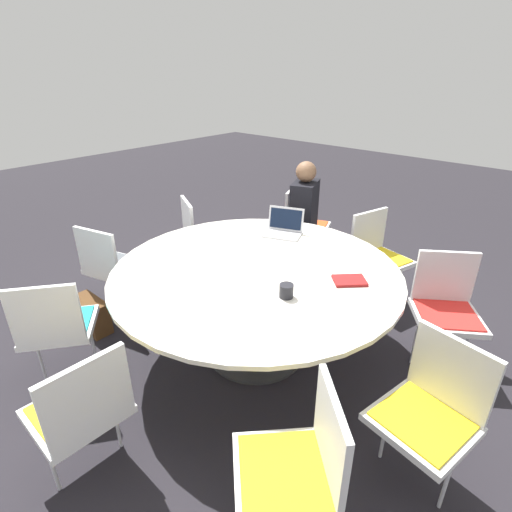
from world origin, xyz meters
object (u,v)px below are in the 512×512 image
Objects in this scene: chair_7 at (446,303)px; chair_8 at (377,251)px; chair_1 at (201,232)px; coffee_cup at (286,291)px; chair_3 at (56,323)px; chair_0 at (302,221)px; chair_4 at (81,407)px; person_0 at (305,211)px; chair_2 at (111,263)px; spiral_notebook at (349,281)px; chair_6 at (432,406)px; handbag at (92,314)px; laptop at (284,228)px; chair_5 at (299,462)px.

chair_8 is (0.77, -0.49, 0.00)m from chair_7.
chair_1 is 9.47× the size of coffee_cup.
chair_7 is at bearing 73.20° from chair_8.
chair_8 is at bearing -67.47° from chair_7.
coffee_cup is (-1.15, -0.96, 0.27)m from chair_3.
chair_0 is 1.00× the size of chair_4.
chair_2 is at bearing -45.97° from person_0.
chair_4 is (-1.33, 0.95, 0.00)m from chair_2.
chair_8 is 3.30× the size of spiral_notebook.
chair_2 is at bearing 19.85° from spiral_notebook.
person_0 reaches higher than chair_6.
chair_2 is at bearing -7.25° from chair_7.
chair_0 is at bearing 86.58° from chair_1.
chair_2 is 1.00× the size of chair_4.
chair_0 and chair_7 have the same top height.
chair_0 and chair_1 have the same top height.
chair_0 is 2.34× the size of handbag.
laptop is (1.59, -0.84, 0.29)m from chair_6.
chair_7 is at bearing -13.40° from laptop.
chair_7 is 1.66m from person_0.
laptop is 1.03m from coffee_cup.
chair_0 reaches higher than spiral_notebook.
chair_8 is (-0.97, 0.19, 0.00)m from chair_0.
spiral_notebook is (0.75, -0.47, 0.24)m from chair_6.
chair_6 is at bearing -29.19° from chair_3.
person_0 reaches higher than chair_8.
chair_6 and chair_7 have the same top height.
chair_3 is at bearing 74.86° from chair_4.
chair_7 is at bearing -47.87° from chair_5.
person_0 is at bearing 31.06° from chair_3.
chair_6 is (-1.30, -1.16, 0.00)m from chair_4.
coffee_cup is at bearing 65.15° from spiral_notebook.
handbag is (0.72, 2.01, -0.55)m from person_0.
person_0 is (0.55, -2.67, 0.20)m from chair_4.
chair_1 is 1.71m from chair_8.
chair_8 reaches higher than spiral_notebook.
person_0 is at bearing 88.84° from laptop.
chair_3 is 1.00× the size of chair_5.
chair_0 is 1.11m from chair_1.
chair_2 is 0.46m from handbag.
chair_7 is 9.47× the size of coffee_cup.
chair_1 is at bearing -65.29° from person_0.
chair_8 reaches higher than handbag.
chair_1 and chair_7 have the same top height.
handbag is at bearing 63.41° from chair_4.
chair_4 is at bearing 69.12° from chair_5.
chair_7 is at bearing -146.53° from handbag.
handbag is (1.53, 2.01, -0.36)m from chair_8.
chair_8 is at bearing -86.60° from coffee_cup.
chair_3 is 1.53m from coffee_cup.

